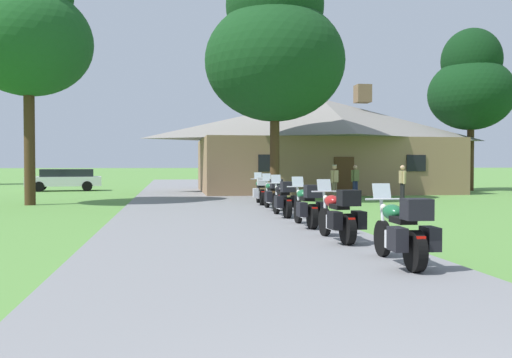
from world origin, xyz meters
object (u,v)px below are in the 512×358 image
(bystander_olive_shirt_beside_signpost, at_px, (355,180))
(motorcycle_green_farthest_in_row, at_px, (261,191))
(motorcycle_red_second_in_row, at_px, (340,216))
(tree_left_near, at_px, (28,27))
(tree_by_lodge_front, at_px, (275,45))
(motorcycle_black_fourth_in_row, at_px, (284,199))
(motorcycle_green_nearest_to_camera, at_px, (403,232))
(tree_right_of_lodge, at_px, (471,84))
(motorcycle_green_fifth_in_row, at_px, (273,195))
(motorcycle_green_third_in_row, at_px, (307,206))
(bystander_tan_shirt_near_lodge, at_px, (335,180))
(bystander_tan_shirt_by_tree, at_px, (402,182))
(parked_white_suv_far_left, at_px, (65,179))

(bystander_olive_shirt_beside_signpost, bearing_deg, motorcycle_green_farthest_in_row, -169.56)
(bystander_olive_shirt_beside_signpost, bearing_deg, motorcycle_red_second_in_row, -138.32)
(motorcycle_red_second_in_row, xyz_separation_m, tree_left_near, (-9.33, 12.84, 6.77))
(bystander_olive_shirt_beside_signpost, distance_m, tree_by_lodge_front, 7.84)
(motorcycle_black_fourth_in_row, bearing_deg, bystander_olive_shirt_beside_signpost, 57.07)
(motorcycle_green_nearest_to_camera, xyz_separation_m, tree_by_lodge_front, (1.11, 16.63, 6.60))
(tree_right_of_lodge, distance_m, tree_by_lodge_front, 16.53)
(motorcycle_green_fifth_in_row, bearing_deg, motorcycle_red_second_in_row, -93.71)
(motorcycle_green_fifth_in_row, distance_m, tree_right_of_lodge, 21.58)
(motorcycle_red_second_in_row, height_order, motorcycle_green_third_in_row, same)
(motorcycle_green_nearest_to_camera, xyz_separation_m, tree_left_near, (-9.48, 15.69, 6.77))
(tree_right_of_lodge, relative_size, tree_left_near, 0.97)
(motorcycle_green_third_in_row, height_order, motorcycle_black_fourth_in_row, same)
(motorcycle_green_nearest_to_camera, xyz_separation_m, motorcycle_black_fourth_in_row, (-0.19, 8.43, 0.00))
(motorcycle_green_third_in_row, bearing_deg, motorcycle_red_second_in_row, -91.06)
(bystander_tan_shirt_near_lodge, bearing_deg, bystander_tan_shirt_by_tree, 97.18)
(tree_right_of_lodge, height_order, tree_by_lodge_front, tree_by_lodge_front)
(tree_right_of_lodge, relative_size, parked_white_suv_far_left, 2.18)
(motorcycle_green_third_in_row, bearing_deg, tree_left_near, 131.69)
(motorcycle_green_nearest_to_camera, relative_size, motorcycle_red_second_in_row, 1.00)
(motorcycle_black_fourth_in_row, height_order, parked_white_suv_far_left, parked_white_suv_far_left)
(motorcycle_green_nearest_to_camera, relative_size, motorcycle_green_farthest_in_row, 1.00)
(motorcycle_black_fourth_in_row, distance_m, tree_by_lodge_front, 10.61)
(bystander_tan_shirt_near_lodge, relative_size, tree_by_lodge_front, 0.15)
(motorcycle_red_second_in_row, distance_m, motorcycle_green_farthest_in_row, 10.90)
(motorcycle_green_nearest_to_camera, height_order, bystander_olive_shirt_beside_signpost, bystander_olive_shirt_beside_signpost)
(motorcycle_green_fifth_in_row, height_order, bystander_tan_shirt_by_tree, bystander_tan_shirt_by_tree)
(bystander_tan_shirt_near_lodge, bearing_deg, bystander_olive_shirt_beside_signpost, 177.91)
(motorcycle_green_nearest_to_camera, relative_size, bystander_tan_shirt_near_lodge, 1.24)
(motorcycle_green_fifth_in_row, distance_m, bystander_tan_shirt_by_tree, 7.57)
(motorcycle_green_nearest_to_camera, relative_size, tree_left_near, 0.19)
(motorcycle_green_fifth_in_row, height_order, tree_right_of_lodge, tree_right_of_lodge)
(motorcycle_green_nearest_to_camera, distance_m, parked_white_suv_far_left, 30.04)
(motorcycle_green_nearest_to_camera, distance_m, bystander_tan_shirt_by_tree, 16.19)
(motorcycle_green_farthest_in_row, distance_m, tree_right_of_lodge, 20.02)
(motorcycle_green_farthest_in_row, relative_size, bystander_tan_shirt_near_lodge, 1.24)
(tree_right_of_lodge, height_order, tree_left_near, tree_left_near)
(motorcycle_red_second_in_row, height_order, motorcycle_green_fifth_in_row, same)
(bystander_tan_shirt_near_lodge, height_order, tree_by_lodge_front, tree_by_lodge_front)
(motorcycle_red_second_in_row, relative_size, motorcycle_green_farthest_in_row, 1.00)
(motorcycle_green_farthest_in_row, height_order, bystander_tan_shirt_by_tree, bystander_tan_shirt_by_tree)
(motorcycle_red_second_in_row, bearing_deg, motorcycle_green_fifth_in_row, 86.56)
(bystander_tan_shirt_by_tree, distance_m, tree_right_of_lodge, 14.59)
(motorcycle_black_fourth_in_row, bearing_deg, motorcycle_green_nearest_to_camera, -91.12)
(motorcycle_green_nearest_to_camera, xyz_separation_m, bystander_tan_shirt_near_lodge, (4.07, 16.89, 0.34))
(bystander_olive_shirt_beside_signpost, relative_size, tree_by_lodge_front, 0.15)
(motorcycle_red_second_in_row, relative_size, motorcycle_black_fourth_in_row, 1.00)
(motorcycle_green_third_in_row, distance_m, tree_right_of_lodge, 25.46)
(motorcycle_black_fourth_in_row, distance_m, tree_right_of_lodge, 23.45)
(bystander_tan_shirt_near_lodge, bearing_deg, tree_by_lodge_front, -37.70)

